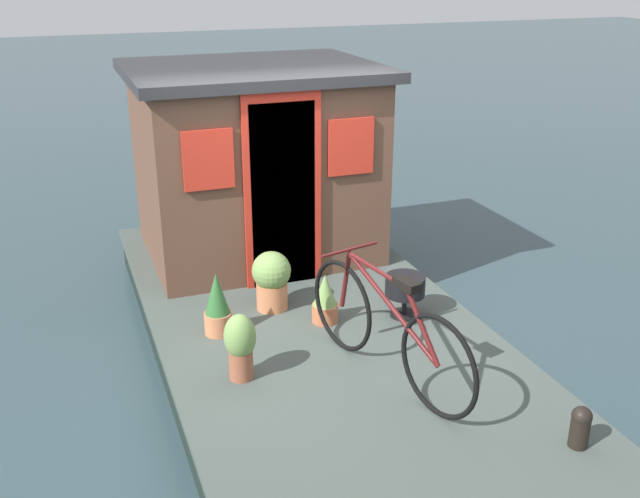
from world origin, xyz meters
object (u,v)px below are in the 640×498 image
(bicycle, at_px, (386,329))
(mooring_bollard, at_px, (580,425))
(potted_plant_geranium, at_px, (325,299))
(potted_plant_thyme, at_px, (272,279))
(potted_plant_rosemary, at_px, (217,305))
(houseboat_cabin, at_px, (255,161))
(charcoal_grill, at_px, (405,287))
(potted_plant_ivy, at_px, (240,344))

(bicycle, xyz_separation_m, mooring_bollard, (-1.15, -0.79, -0.25))
(potted_plant_geranium, height_order, potted_plant_thyme, potted_plant_thyme)
(bicycle, height_order, potted_plant_geranium, bicycle)
(potted_plant_geranium, distance_m, potted_plant_thyme, 0.53)
(bicycle, relative_size, potted_plant_rosemary, 3.32)
(potted_plant_thyme, bearing_deg, potted_plant_geranium, -138.62)
(houseboat_cabin, bearing_deg, potted_plant_rosemary, 153.86)
(bicycle, height_order, potted_plant_rosemary, bicycle)
(potted_plant_thyme, bearing_deg, bicycle, -162.25)
(potted_plant_rosemary, bearing_deg, charcoal_grill, -99.27)
(houseboat_cabin, bearing_deg, potted_plant_thyme, 168.96)
(bicycle, xyz_separation_m, charcoal_grill, (0.84, -0.58, -0.14))
(potted_plant_thyme, bearing_deg, potted_plant_ivy, 151.63)
(houseboat_cabin, relative_size, potted_plant_geranium, 5.56)
(potted_plant_geranium, height_order, mooring_bollard, potted_plant_geranium)
(bicycle, xyz_separation_m, potted_plant_ivy, (0.37, 0.98, -0.12))
(potted_plant_ivy, bearing_deg, charcoal_grill, -73.19)
(houseboat_cabin, xyz_separation_m, charcoal_grill, (-1.90, -0.75, -0.69))
(potted_plant_rosemary, distance_m, mooring_bollard, 2.85)
(houseboat_cabin, height_order, potted_plant_geranium, houseboat_cabin)
(houseboat_cabin, height_order, potted_plant_rosemary, houseboat_cabin)
(potted_plant_rosemary, height_order, charcoal_grill, potted_plant_rosemary)
(houseboat_cabin, xyz_separation_m, potted_plant_geranium, (-1.76, -0.08, -0.75))
(bicycle, height_order, mooring_bollard, bicycle)
(houseboat_cabin, distance_m, potted_plant_geranium, 1.92)
(houseboat_cabin, relative_size, potted_plant_ivy, 4.68)
(potted_plant_rosemary, distance_m, potted_plant_ivy, 0.72)
(mooring_bollard, bearing_deg, potted_plant_rosemary, 38.42)
(mooring_bollard, bearing_deg, bicycle, 34.71)
(potted_plant_thyme, distance_m, mooring_bollard, 2.80)
(bicycle, bearing_deg, potted_plant_rosemary, 41.95)
(potted_plant_rosemary, bearing_deg, houseboat_cabin, -26.14)
(mooring_bollard, bearing_deg, potted_plant_thyme, 26.11)
(potted_plant_ivy, bearing_deg, potted_plant_rosemary, 0.07)
(bicycle, xyz_separation_m, potted_plant_thyme, (1.37, 0.44, -0.12))
(potted_plant_ivy, bearing_deg, potted_plant_thyme, -28.37)
(bicycle, distance_m, potted_plant_geranium, 1.00)
(potted_plant_rosemary, bearing_deg, mooring_bollard, -141.58)
(potted_plant_ivy, xyz_separation_m, mooring_bollard, (-1.51, -1.77, -0.13))
(potted_plant_thyme, xyz_separation_m, mooring_bollard, (-2.51, -1.23, -0.13))
(potted_plant_geranium, distance_m, mooring_bollard, 2.30)
(charcoal_grill, bearing_deg, mooring_bollard, -173.69)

